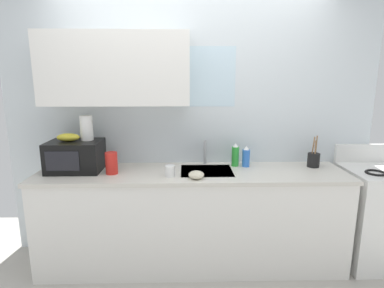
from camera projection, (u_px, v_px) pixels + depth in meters
The scene contains 13 objects.
kitchen_wall_assembly at pixel (176, 114), 2.93m from camera, with size 3.52×0.42×2.50m.
counter_unit at pixel (192, 217), 2.84m from camera, with size 2.75×0.63×0.90m.
sink_faucet at pixel (205, 152), 2.95m from camera, with size 0.03×0.03×0.23m, color #B2B5BA.
stove_range at pixel (375, 215), 2.88m from camera, with size 0.60×0.60×1.08m.
microwave at pixel (75, 156), 2.74m from camera, with size 0.46×0.35×0.27m.
banana_bunch at pixel (68, 137), 2.70m from camera, with size 0.20×0.11×0.07m, color gold.
paper_towel_roll at pixel (87, 128), 2.74m from camera, with size 0.11×0.11×0.22m, color white.
dish_soap_bottle_green at pixel (235, 155), 2.89m from camera, with size 0.07×0.07×0.22m.
dish_soap_bottle_blue at pixel (246, 157), 2.88m from camera, with size 0.07×0.07×0.20m.
cereal_canister at pixel (111, 163), 2.66m from camera, with size 0.10×0.10×0.19m, color red.
mug_white at pixel (170, 171), 2.59m from camera, with size 0.08×0.08×0.10m, color white.
utensil_crock at pixel (314, 159), 2.87m from camera, with size 0.11×0.11×0.30m.
small_bowl at pixel (196, 175), 2.54m from camera, with size 0.13×0.13×0.07m, color beige.
Camera 1 is at (-0.06, -2.63, 1.72)m, focal length 28.80 mm.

